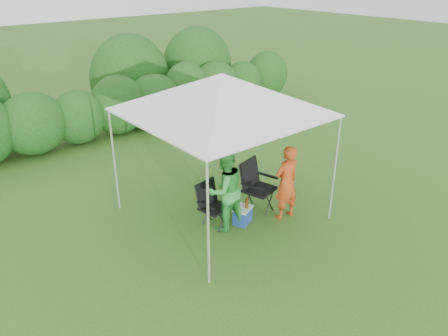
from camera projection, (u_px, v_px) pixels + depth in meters
ground at (239, 223)px, 8.45m from camera, size 70.00×70.00×0.00m
hedge at (100, 110)px, 12.31m from camera, size 14.85×1.53×1.80m
canopy at (222, 94)px, 7.76m from camera, size 3.10×3.10×2.83m
chair_right at (255, 182)px, 8.74m from camera, size 0.75×0.71×1.04m
chair_left at (211, 202)px, 8.21m from camera, size 0.61×0.57×0.89m
man at (286, 183)px, 8.36m from camera, size 0.57×0.40×1.51m
woman at (225, 190)px, 8.00m from camera, size 0.82×0.65×1.61m
cooler at (243, 215)px, 8.41m from camera, size 0.47×0.42×0.33m
bottle at (247, 202)px, 8.30m from camera, size 0.06×0.06×0.24m
lawn_toy at (240, 120)px, 13.57m from camera, size 0.66×0.55×0.33m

